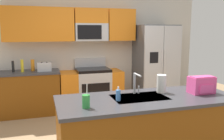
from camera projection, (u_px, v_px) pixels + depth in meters
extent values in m
cube|color=beige|center=(91.00, 49.00, 5.56)|extent=(5.20, 0.10, 2.60)
cube|color=orange|center=(20.00, 24.00, 4.85)|extent=(0.70, 0.32, 0.70)
cube|color=orange|center=(56.00, 24.00, 5.05)|extent=(0.72, 0.32, 0.70)
cube|color=orange|center=(121.00, 25.00, 5.46)|extent=(0.62, 0.32, 0.70)
cube|color=#B7BABF|center=(91.00, 32.00, 5.29)|extent=(0.72, 0.32, 0.38)
cube|color=black|center=(90.00, 32.00, 5.11)|extent=(0.52, 0.01, 0.30)
cube|color=orange|center=(91.00, 16.00, 5.23)|extent=(0.72, 0.32, 0.32)
cube|color=brown|center=(28.00, 94.00, 4.97)|extent=(1.26, 0.60, 0.86)
cube|color=#38383D|center=(27.00, 72.00, 4.90)|extent=(1.29, 0.63, 0.04)
cube|color=#B7BABF|center=(93.00, 90.00, 5.36)|extent=(0.72, 0.60, 0.84)
cube|color=black|center=(96.00, 92.00, 5.07)|extent=(0.60, 0.01, 0.36)
cube|color=black|center=(93.00, 70.00, 5.29)|extent=(0.72, 0.60, 0.06)
cube|color=#B7BABF|center=(90.00, 62.00, 5.52)|extent=(0.72, 0.06, 0.20)
cube|color=orange|center=(69.00, 91.00, 5.21)|extent=(0.36, 0.60, 0.84)
cube|color=orange|center=(114.00, 88.00, 5.50)|extent=(0.28, 0.60, 0.84)
cube|color=#4C4F54|center=(155.00, 65.00, 5.65)|extent=(0.90, 0.70, 1.85)
cube|color=#B7BABF|center=(153.00, 68.00, 5.24)|extent=(0.44, 0.04, 1.81)
cube|color=#B7BABF|center=(172.00, 67.00, 5.36)|extent=(0.44, 0.04, 1.81)
cylinder|color=silver|center=(162.00, 63.00, 5.25)|extent=(0.02, 0.02, 0.60)
cylinder|color=silver|center=(165.00, 63.00, 5.27)|extent=(0.02, 0.02, 0.60)
cube|color=black|center=(154.00, 58.00, 5.18)|extent=(0.20, 0.00, 0.24)
cube|color=brown|center=(148.00, 133.00, 3.06)|extent=(2.22, 0.86, 0.86)
cube|color=#38383D|center=(148.00, 99.00, 2.99)|extent=(2.26, 0.90, 0.04)
cube|color=#B7BABF|center=(139.00, 98.00, 3.01)|extent=(0.68, 0.44, 0.03)
cube|color=#B7BABF|center=(44.00, 67.00, 4.93)|extent=(0.28, 0.16, 0.18)
cube|color=black|center=(42.00, 63.00, 4.90)|extent=(0.03, 0.11, 0.01)
cube|color=black|center=(47.00, 62.00, 4.93)|extent=(0.03, 0.11, 0.01)
cylinder|color=black|center=(13.00, 67.00, 4.80)|extent=(0.05, 0.05, 0.23)
cylinder|color=orange|center=(33.00, 65.00, 4.95)|extent=(0.07, 0.07, 0.24)
cylinder|color=yellow|center=(22.00, 66.00, 4.81)|extent=(0.06, 0.06, 0.25)
cylinder|color=#B7BABF|center=(135.00, 83.00, 3.14)|extent=(0.03, 0.03, 0.28)
cylinder|color=#B7BABF|center=(138.00, 75.00, 3.03)|extent=(0.02, 0.20, 0.02)
cylinder|color=#B7BABF|center=(139.00, 90.00, 3.17)|extent=(0.02, 0.02, 0.10)
cylinder|color=green|center=(86.00, 101.00, 2.57)|extent=(0.08, 0.08, 0.14)
cylinder|color=white|center=(87.00, 90.00, 2.55)|extent=(0.01, 0.03, 0.14)
cylinder|color=#4C8CD8|center=(118.00, 95.00, 2.84)|extent=(0.06, 0.06, 0.13)
cylinder|color=white|center=(118.00, 88.00, 2.83)|extent=(0.02, 0.02, 0.04)
cylinder|color=white|center=(161.00, 84.00, 3.21)|extent=(0.12, 0.12, 0.24)
cube|color=#EA4C93|center=(201.00, 85.00, 3.18)|extent=(0.32, 0.20, 0.22)
cube|color=#C7417D|center=(203.00, 77.00, 3.15)|extent=(0.30, 0.14, 0.03)
cube|color=#FF54A2|center=(206.00, 89.00, 3.09)|extent=(0.20, 0.03, 0.11)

